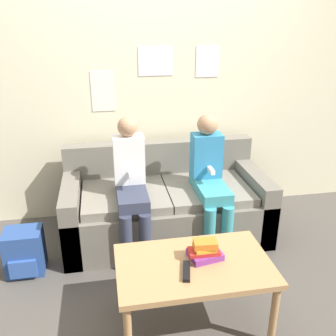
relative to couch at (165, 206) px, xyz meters
The scene contains 9 objects.
ground_plane 0.58m from the couch, 90.00° to the right, with size 10.00×10.00×0.00m, color #4C4742.
wall_back 1.15m from the couch, 90.00° to the left, with size 8.00×0.07×2.60m.
couch is the anchor object (origin of this frame).
coffee_table 1.08m from the couch, 90.84° to the right, with size 0.91×0.56×0.45m.
person_left 0.48m from the couch, 148.16° to the right, with size 0.24×0.56×1.08m.
person_right 0.50m from the couch, 29.39° to the right, with size 0.24×0.56×1.08m.
tv_remote 1.17m from the couch, 93.94° to the right, with size 0.08×0.17×0.02m.
book_stack 1.06m from the couch, 86.76° to the right, with size 0.21×0.18×0.12m.
backpack 1.18m from the couch, 162.81° to the right, with size 0.27×0.25×0.34m.
Camera 1 is at (-0.49, -2.31, 1.79)m, focal length 40.00 mm.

